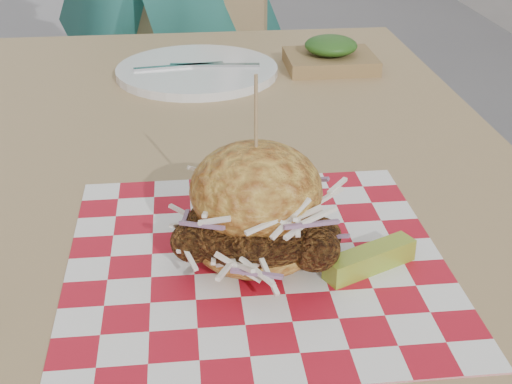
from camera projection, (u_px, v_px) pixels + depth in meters
patio_table at (208, 209)px, 0.94m from camera, size 0.80×1.20×0.75m
patio_chair at (204, 70)px, 1.86m from camera, size 0.54×0.54×0.95m
paper_liner at (256, 260)px, 0.69m from camera, size 0.36×0.36×0.00m
sandwich at (256, 213)px, 0.66m from camera, size 0.16×0.16×0.19m
pickle_spear at (370, 259)px, 0.67m from camera, size 0.10×0.06×0.02m
place_setting at (197, 71)px, 1.19m from camera, size 0.27×0.27×0.02m
kraft_tray at (330, 55)px, 1.22m from camera, size 0.15×0.12×0.06m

